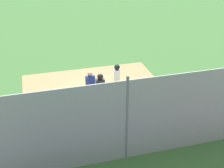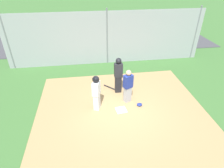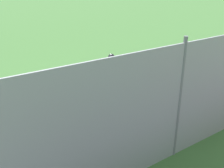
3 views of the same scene
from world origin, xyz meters
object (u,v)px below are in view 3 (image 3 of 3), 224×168
object	(u,v)px
home_plate	(88,93)
runner	(111,70)
catcher	(86,81)
baseball_bat	(117,107)
umpire	(104,83)
catcher_mask	(72,98)

from	to	relation	value
home_plate	runner	bearing A→B (deg)	-14.50
home_plate	catcher	size ratio (longest dim) A/B	0.28
baseball_bat	umpire	bearing A→B (deg)	178.20
baseball_bat	catcher_mask	xyz separation A→B (m)	(-1.10, 1.61, 0.03)
umpire	catcher_mask	xyz separation A→B (m)	(-0.76, 1.25, -0.89)
runner	home_plate	bearing A→B (deg)	7.92
runner	catcher_mask	bearing A→B (deg)	20.09
home_plate	catcher	xyz separation A→B (m)	(-0.40, -0.60, 0.82)
baseball_bat	catcher_mask	bearing A→B (deg)	169.54
umpire	catcher_mask	bearing A→B (deg)	31.29
umpire	runner	distance (m)	1.62
home_plate	catcher	bearing A→B (deg)	-123.23
catcher	catcher_mask	world-z (taller)	catcher
umpire	runner	bearing A→B (deg)	-43.71
runner	catcher_mask	distance (m)	2.06
baseball_bat	home_plate	bearing A→B (deg)	142.73
home_plate	umpire	bearing A→B (deg)	-94.22
home_plate	catcher_mask	bearing A→B (deg)	-167.87
umpire	baseball_bat	bearing A→B (deg)	-137.09
catcher	runner	distance (m)	1.45
umpire	catcher_mask	world-z (taller)	umpire
runner	catcher_mask	world-z (taller)	runner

